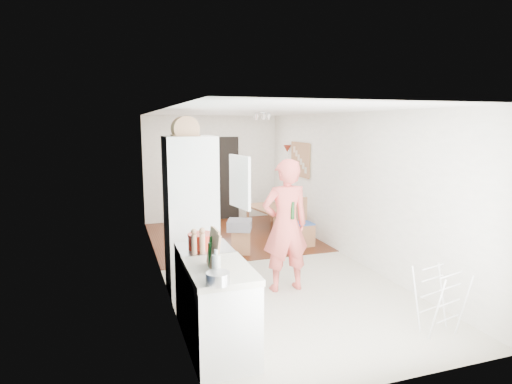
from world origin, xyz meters
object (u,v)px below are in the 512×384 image
dining_table (274,220)px  dining_chair (302,223)px  person (286,214)px  drying_rack (440,301)px  stool (241,242)px

dining_table → dining_chair: dining_chair is taller
dining_table → person: bearing=152.2°
person → drying_rack: bearing=123.6°
stool → drying_rack: size_ratio=0.59×
person → dining_chair: 2.30m
person → stool: 2.01m
dining_chair → drying_rack: size_ratio=1.23×
person → stool: (-0.11, 1.80, -0.87)m
dining_chair → drying_rack: bearing=-91.5°
person → dining_chair: (1.13, 1.90, -0.63)m
dining_table → dining_chair: 1.43m
person → dining_chair: size_ratio=2.39×
dining_table → drying_rack: 5.05m
dining_table → drying_rack: (0.02, -5.04, 0.16)m
stool → dining_chair: bearing=4.5°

